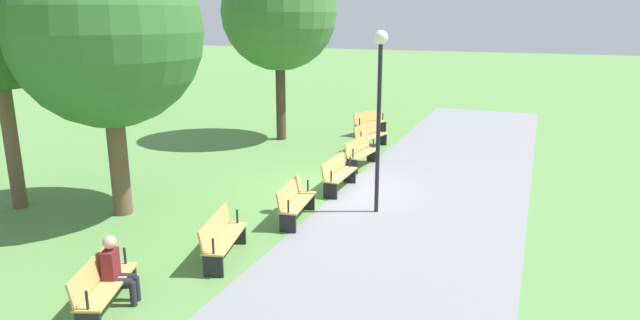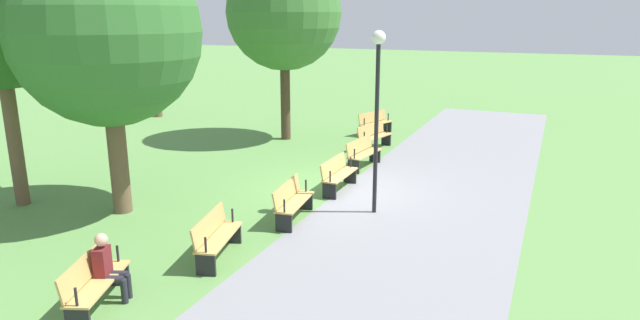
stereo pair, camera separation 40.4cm
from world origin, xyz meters
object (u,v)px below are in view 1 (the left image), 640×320
at_px(bench_4, 295,201).
at_px(lamp_post, 379,90).
at_px(person_seated, 117,268).
at_px(tree_3, 279,13).
at_px(bench_5, 222,237).
at_px(bench_3, 338,174).
at_px(tree_4, 106,33).
at_px(bench_0, 370,122).
at_px(tree_1, 145,42).
at_px(bench_1, 370,136).
at_px(bench_6, 103,284).
at_px(bench_2, 361,152).

bearing_deg(bench_4, lamp_post, 121.26).
xyz_separation_m(person_seated, tree_3, (-12.25, -2.91, 4.08)).
relative_size(bench_5, tree_3, 0.25).
xyz_separation_m(bench_3, tree_3, (-5.17, -4.20, 4.24)).
height_order(tree_3, tree_4, tree_3).
relative_size(bench_3, bench_4, 0.97).
height_order(bench_0, person_seated, person_seated).
distance_m(tree_1, lamp_post, 15.70).
distance_m(bench_1, lamp_post, 7.00).
xyz_separation_m(bench_0, bench_3, (7.36, 1.34, 0.00)).
bearing_deg(bench_3, bench_5, -6.86).
relative_size(person_seated, tree_3, 0.18).
bearing_deg(bench_6, bench_1, 155.86).
relative_size(bench_0, lamp_post, 0.40).
relative_size(bench_3, lamp_post, 0.38).
bearing_deg(bench_0, bench_4, 27.57).
height_order(bench_1, person_seated, person_seated).
bearing_deg(bench_6, tree_3, 172.17).
height_order(tree_1, tree_4, tree_4).
height_order(bench_1, bench_4, same).
xyz_separation_m(bench_0, lamp_post, (8.61, 2.78, 2.51)).
relative_size(bench_3, tree_3, 0.24).
xyz_separation_m(bench_4, bench_5, (2.46, -0.45, 0.00)).
bearing_deg(lamp_post, bench_3, -130.76).
bearing_deg(bench_0, bench_2, 34.44).
bearing_deg(tree_3, bench_5, 19.58).
relative_size(person_seated, tree_1, 0.25).
xyz_separation_m(bench_6, tree_4, (-3.72, -2.86, 3.79)).
bearing_deg(bench_3, tree_3, -140.90).
xyz_separation_m(bench_1, bench_3, (4.97, 0.60, 0.00)).
distance_m(bench_0, tree_4, 11.98).
xyz_separation_m(bench_2, tree_4, (6.14, -4.05, 3.79)).
height_order(bench_2, bench_4, same).
bearing_deg(person_seated, bench_3, 148.93).
xyz_separation_m(bench_1, tree_3, (-0.21, -3.61, 4.24)).
height_order(bench_0, bench_3, same).
xyz_separation_m(bench_6, tree_1, (-14.42, -10.54, 2.96)).
relative_size(bench_4, tree_1, 0.36).
relative_size(bench_4, lamp_post, 0.39).
bearing_deg(bench_6, tree_4, -163.20).
xyz_separation_m(bench_2, tree_3, (-2.67, -4.05, 4.24)).
relative_size(bench_4, tree_4, 0.26).
distance_m(bench_0, bench_5, 12.35).
bearing_deg(tree_3, tree_1, -103.81).
height_order(bench_3, bench_5, same).
height_order(bench_6, tree_4, tree_4).
relative_size(bench_3, tree_1, 0.35).
distance_m(bench_4, tree_4, 5.66).
distance_m(bench_3, bench_6, 7.48).
bearing_deg(tree_4, bench_4, 105.66).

